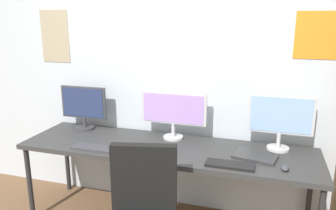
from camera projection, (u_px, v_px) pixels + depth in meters
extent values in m
cube|color=silver|center=(180.00, 73.00, 3.04)|extent=(4.89, 0.10, 2.60)
cube|color=tan|center=(55.00, 36.00, 3.28)|extent=(0.31, 0.01, 0.51)
cube|color=orange|center=(320.00, 35.00, 2.58)|extent=(0.37, 0.01, 0.37)
cube|color=#333333|center=(166.00, 149.00, 2.80)|extent=(2.49, 0.68, 0.04)
cylinder|color=#262628|center=(30.00, 184.00, 2.96)|extent=(0.04, 0.04, 0.70)
cylinder|color=#262628|center=(67.00, 159.00, 3.50)|extent=(0.04, 0.04, 0.70)
cylinder|color=#262628|center=(310.00, 192.00, 2.82)|extent=(0.04, 0.04, 0.70)
cube|color=black|center=(144.00, 178.00, 2.22)|extent=(0.44, 0.17, 0.48)
cylinder|color=#38383D|center=(85.00, 128.00, 3.24)|extent=(0.18, 0.18, 0.02)
cylinder|color=#38383D|center=(85.00, 122.00, 3.23)|extent=(0.03, 0.03, 0.09)
cube|color=#38383D|center=(84.00, 102.00, 3.18)|extent=(0.46, 0.03, 0.31)
cube|color=navy|center=(83.00, 103.00, 3.17)|extent=(0.42, 0.01, 0.28)
cylinder|color=silver|center=(173.00, 137.00, 2.99)|extent=(0.18, 0.18, 0.02)
cylinder|color=silver|center=(173.00, 130.00, 2.97)|extent=(0.03, 0.03, 0.12)
cube|color=silver|center=(173.00, 108.00, 2.92)|extent=(0.59, 0.03, 0.28)
cube|color=#B28CE5|center=(173.00, 109.00, 2.91)|extent=(0.55, 0.01, 0.26)
cylinder|color=silver|center=(278.00, 148.00, 2.73)|extent=(0.18, 0.18, 0.02)
cylinder|color=silver|center=(279.00, 140.00, 2.71)|extent=(0.03, 0.03, 0.12)
cube|color=silver|center=(281.00, 114.00, 2.66)|extent=(0.52, 0.03, 0.32)
cube|color=#8CB2F2|center=(281.00, 115.00, 2.65)|extent=(0.47, 0.01, 0.29)
cube|color=#38383D|center=(93.00, 148.00, 2.74)|extent=(0.35, 0.13, 0.02)
cube|color=black|center=(230.00, 165.00, 2.42)|extent=(0.35, 0.13, 0.02)
ellipsoid|color=#38383D|center=(285.00, 168.00, 2.36)|extent=(0.06, 0.10, 0.03)
ellipsoid|color=black|center=(169.00, 153.00, 2.62)|extent=(0.06, 0.10, 0.03)
cube|color=#2D2D2D|center=(255.00, 156.00, 2.57)|extent=(0.36, 0.28, 0.02)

